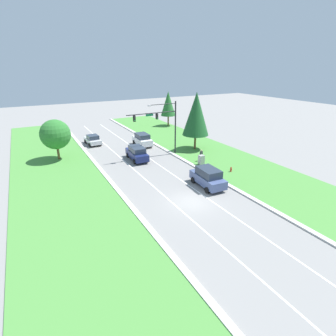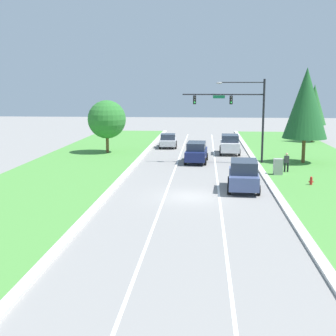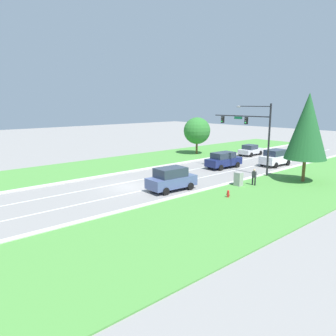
# 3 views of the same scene
# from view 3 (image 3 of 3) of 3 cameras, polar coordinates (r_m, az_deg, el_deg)

# --- Properties ---
(ground_plane) EXTENTS (160.00, 160.00, 0.00)m
(ground_plane) POSITION_cam_3_polar(r_m,az_deg,el_deg) (31.55, -6.69, -3.31)
(ground_plane) COLOR gray
(curb_strip_right) EXTENTS (0.50, 90.00, 0.15)m
(curb_strip_right) POSITION_cam_3_polar(r_m,az_deg,el_deg) (27.25, 0.17, -5.42)
(curb_strip_right) COLOR beige
(curb_strip_right) RESTS_ON ground_plane
(curb_strip_left) EXTENTS (0.50, 90.00, 0.15)m
(curb_strip_left) POSITION_cam_3_polar(r_m,az_deg,el_deg) (36.19, -11.84, -1.46)
(curb_strip_left) COLOR beige
(curb_strip_left) RESTS_ON ground_plane
(grass_verge_right) EXTENTS (10.00, 90.00, 0.08)m
(grass_verge_right) POSITION_cam_3_polar(r_m,az_deg,el_deg) (23.79, 8.72, -8.17)
(grass_verge_right) COLOR #4C8E3D
(grass_verge_right) RESTS_ON ground_plane
(grass_verge_left) EXTENTS (10.00, 90.00, 0.08)m
(grass_verge_left) POSITION_cam_3_polar(r_m,az_deg,el_deg) (40.75, -15.53, -0.26)
(grass_verge_left) COLOR #4C8E3D
(grass_verge_left) RESTS_ON ground_plane
(lane_stripe_inner_left) EXTENTS (0.14, 81.00, 0.01)m
(lane_stripe_inner_left) POSITION_cam_3_polar(r_m,az_deg,el_deg) (33.00, -8.49, -2.70)
(lane_stripe_inner_left) COLOR white
(lane_stripe_inner_left) RESTS_ON ground_plane
(lane_stripe_inner_right) EXTENTS (0.14, 81.00, 0.01)m
(lane_stripe_inner_right) POSITION_cam_3_polar(r_m,az_deg,el_deg) (30.13, -4.72, -3.96)
(lane_stripe_inner_right) COLOR white
(lane_stripe_inner_right) RESTS_ON ground_plane
(traffic_signal_mast) EXTENTS (7.60, 0.41, 7.84)m
(traffic_signal_mast) POSITION_cam_3_polar(r_m,az_deg,el_deg) (37.85, 14.46, 6.87)
(traffic_signal_mast) COLOR black
(traffic_signal_mast) RESTS_ON ground_plane
(slate_blue_suv) EXTENTS (2.39, 4.76, 2.13)m
(slate_blue_suv) POSITION_cam_3_polar(r_m,az_deg,el_deg) (29.93, 0.57, -1.90)
(slate_blue_suv) COLOR #475684
(slate_blue_suv) RESTS_ON ground_plane
(silver_sedan) EXTENTS (2.24, 4.44, 1.63)m
(silver_sedan) POSITION_cam_3_polar(r_m,az_deg,el_deg) (51.64, 14.17, 3.06)
(silver_sedan) COLOR silver
(silver_sedan) RESTS_ON ground_plane
(navy_suv) EXTENTS (2.24, 4.97, 1.96)m
(navy_suv) POSITION_cam_3_polar(r_m,az_deg,el_deg) (40.82, 9.65, 1.41)
(navy_suv) COLOR navy
(navy_suv) RESTS_ON ground_plane
(white_suv) EXTENTS (2.26, 4.59, 2.07)m
(white_suv) POSITION_cam_3_polar(r_m,az_deg,el_deg) (43.87, 18.20, 1.75)
(white_suv) COLOR white
(white_suv) RESTS_ON ground_plane
(utility_cabinet) EXTENTS (0.70, 0.60, 1.39)m
(utility_cabinet) POSITION_cam_3_polar(r_m,az_deg,el_deg) (32.11, 12.17, -1.95)
(utility_cabinet) COLOR #9E9E99
(utility_cabinet) RESTS_ON ground_plane
(pedestrian) EXTENTS (0.41, 0.27, 1.69)m
(pedestrian) POSITION_cam_3_polar(r_m,az_deg,el_deg) (32.59, 14.76, -1.44)
(pedestrian) COLOR black
(pedestrian) RESTS_ON ground_plane
(fire_hydrant) EXTENTS (0.34, 0.20, 0.70)m
(fire_hydrant) POSITION_cam_3_polar(r_m,az_deg,el_deg) (28.14, 10.42, -4.50)
(fire_hydrant) COLOR red
(fire_hydrant) RESTS_ON ground_plane
(conifer_near_right_tree) EXTENTS (4.07, 4.07, 8.91)m
(conifer_near_right_tree) POSITION_cam_3_polar(r_m,az_deg,el_deg) (35.17, 23.10, 6.69)
(conifer_near_right_tree) COLOR brown
(conifer_near_right_tree) RESTS_ON ground_plane
(oak_near_left_tree) EXTENTS (4.10, 4.10, 5.73)m
(oak_near_left_tree) POSITION_cam_3_polar(r_m,az_deg,el_deg) (50.95, 5.07, 6.48)
(oak_near_left_tree) COLOR brown
(oak_near_left_tree) RESTS_ON ground_plane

